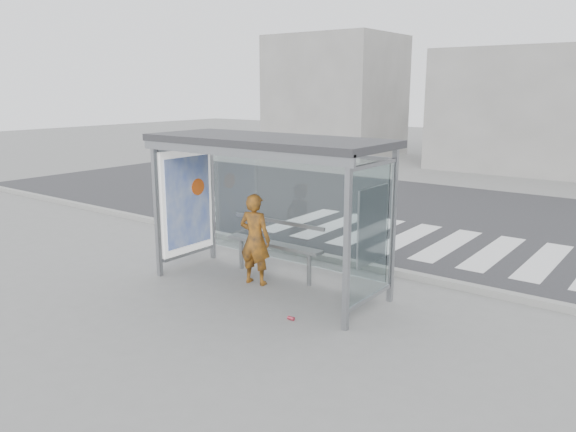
% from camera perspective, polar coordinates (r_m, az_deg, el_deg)
% --- Properties ---
extents(ground, '(80.00, 80.00, 0.00)m').
position_cam_1_polar(ground, '(9.88, -2.09, -7.26)').
color(ground, slate).
rests_on(ground, ground).
extents(road, '(30.00, 10.00, 0.01)m').
position_cam_1_polar(road, '(15.73, 14.15, 0.01)').
color(road, '#2C2C2F').
rests_on(road, ground).
extents(curb, '(30.00, 0.18, 0.12)m').
position_cam_1_polar(curb, '(11.36, 4.11, -4.25)').
color(curb, gray).
rests_on(curb, ground).
extents(crosswalk, '(7.55, 3.00, 0.00)m').
position_cam_1_polar(crosswalk, '(13.12, 13.88, -2.53)').
color(crosswalk, silver).
rests_on(crosswalk, ground).
extents(bus_shelter, '(4.25, 1.65, 2.62)m').
position_cam_1_polar(bus_shelter, '(9.67, -3.67, 4.42)').
color(bus_shelter, gray).
rests_on(bus_shelter, ground).
extents(building_left, '(6.00, 5.00, 6.00)m').
position_cam_1_polar(building_left, '(29.78, 4.83, 12.06)').
color(building_left, gray).
rests_on(building_left, ground).
extents(building_center, '(8.00, 5.00, 5.00)m').
position_cam_1_polar(building_center, '(25.89, 24.18, 9.78)').
color(building_center, gray).
rests_on(building_center, ground).
extents(person, '(0.65, 0.48, 1.63)m').
position_cam_1_polar(person, '(9.86, -3.37, -2.37)').
color(person, orange).
rests_on(person, ground).
extents(bench, '(2.04, 0.28, 1.05)m').
position_cam_1_polar(bench, '(10.26, -1.41, -2.87)').
color(bench, slate).
rests_on(bench, ground).
extents(soda_can, '(0.11, 0.06, 0.06)m').
position_cam_1_polar(soda_can, '(8.55, 0.30, -10.35)').
color(soda_can, '#D33E51').
rests_on(soda_can, ground).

